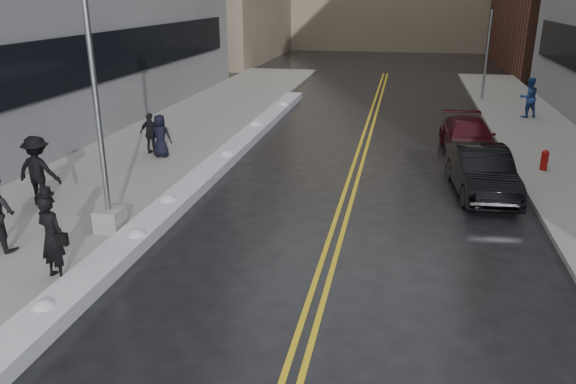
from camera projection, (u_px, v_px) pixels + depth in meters
The scene contains 16 objects.
ground at pixel (205, 285), 12.32m from camera, with size 160.00×160.00×0.00m, color black.
sidewalk_west at pixel (153, 149), 22.61m from camera, with size 5.50×50.00×0.15m, color gray.
sidewalk_east at pixel (573, 174), 19.62m from camera, with size 4.00×50.00×0.15m, color gray.
lane_line_left at pixel (354, 163), 21.10m from camera, with size 0.12×50.00×0.01m, color gold.
lane_line_right at pixel (362, 163), 21.04m from camera, with size 0.12×50.00×0.01m, color gold.
snow_ridge at pixel (215, 166), 20.11m from camera, with size 0.90×30.00×0.34m, color silver.
lamppost at pixel (101, 143), 13.94m from camera, with size 0.65×0.65×7.62m.
fire_hydrant at pixel (545, 159), 19.65m from camera, with size 0.26×0.26×0.73m.
traffic_signal at pixel (488, 42), 31.69m from camera, with size 0.16×0.20×6.00m.
pedestrian_fedora at pixel (52, 237), 12.04m from camera, with size 0.70×0.46×1.92m, color black.
pedestrian_c at pixel (160, 136), 21.09m from camera, with size 0.79×0.52×1.62m, color black.
pedestrian_d at pixel (151, 134), 21.51m from camera, with size 0.93×0.39×1.59m, color black.
pedestrian_e at pixel (38, 171), 16.27m from camera, with size 1.33×0.76×2.06m, color black.
pedestrian_east at pixel (528, 98), 27.78m from camera, with size 0.95×0.74×1.96m, color navy.
car_black at pixel (482, 172), 17.63m from camera, with size 1.57×4.51×1.49m, color black.
car_maroon at pixel (468, 137), 22.13m from camera, with size 1.88×4.62×1.34m, color #440A15.
Camera 1 is at (3.99, -10.32, 6.07)m, focal length 35.00 mm.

